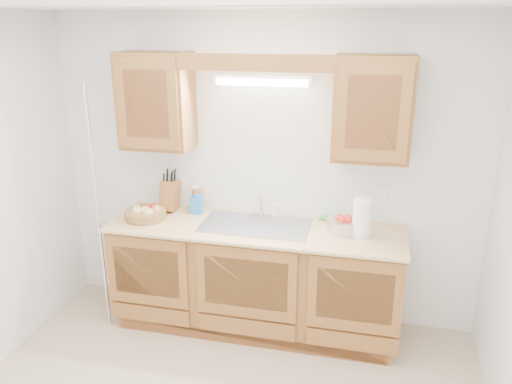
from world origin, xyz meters
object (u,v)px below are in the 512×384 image
(fruit_basket, at_px, (146,213))
(knife_block, at_px, (170,195))
(paper_towel, at_px, (362,218))
(apple_bowl, at_px, (343,224))

(fruit_basket, bearing_deg, knife_block, 62.50)
(paper_towel, bearing_deg, fruit_basket, -178.75)
(fruit_basket, xyz_separation_m, knife_block, (0.12, 0.23, 0.08))
(knife_block, distance_m, paper_towel, 1.61)
(fruit_basket, xyz_separation_m, paper_towel, (1.71, 0.04, 0.10))
(knife_block, bearing_deg, apple_bowl, -3.31)
(knife_block, bearing_deg, fruit_basket, -115.63)
(fruit_basket, relative_size, apple_bowl, 1.25)
(knife_block, height_order, paper_towel, knife_block)
(fruit_basket, bearing_deg, paper_towel, 1.25)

